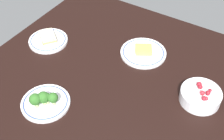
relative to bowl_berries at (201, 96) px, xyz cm
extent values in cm
cube|color=black|center=(-5.39, 39.03, -4.99)|extent=(110.10, 113.90, 4.00)
cylinder|color=silver|center=(0.00, 0.02, -0.45)|extent=(16.62, 16.62, 5.08)
torus|color=silver|center=(0.00, 0.02, 2.09)|extent=(16.75, 16.75, 0.80)
sphere|color=maroon|center=(-3.55, -2.10, 3.03)|extent=(1.88, 1.88, 1.88)
sphere|color=maroon|center=(0.07, -2.45, 3.06)|extent=(1.94, 1.94, 1.94)
sphere|color=#B2232D|center=(-1.21, -0.60, 3.10)|extent=(2.02, 2.02, 2.02)
sphere|color=#B2232D|center=(-3.09, -2.81, 2.93)|extent=(1.67, 1.67, 1.67)
sphere|color=maroon|center=(1.54, 1.30, 3.06)|extent=(1.93, 1.93, 1.93)
sphere|color=maroon|center=(2.05, -2.68, 2.79)|extent=(1.40, 1.40, 1.40)
sphere|color=maroon|center=(2.53, 2.14, 3.18)|extent=(2.17, 2.17, 2.17)
sphere|color=maroon|center=(-0.20, -2.52, 2.94)|extent=(1.71, 1.71, 1.71)
cylinder|color=silver|center=(-34.88, 52.53, -2.38)|extent=(20.02, 20.02, 1.21)
torus|color=#33478C|center=(-34.88, 52.53, -1.78)|extent=(18.12, 18.12, 0.50)
cylinder|color=#9EBC72|center=(-38.43, 53.94, -0.54)|extent=(1.70, 1.70, 2.48)
sphere|color=#2D6023|center=(-38.43, 53.94, 2.53)|extent=(4.87, 4.87, 4.87)
cylinder|color=#9EBC72|center=(-35.76, 52.13, -0.69)|extent=(1.69, 1.69, 2.17)
sphere|color=#2D6023|center=(-35.76, 52.13, 2.20)|extent=(4.84, 4.84, 4.84)
cylinder|color=#9EBC72|center=(-34.90, 51.18, -0.43)|extent=(1.20, 1.20, 2.69)
sphere|color=#2D6023|center=(-34.90, 51.18, 2.19)|extent=(3.42, 3.42, 3.42)
cylinder|color=#9EBC72|center=(-34.00, 48.68, -0.50)|extent=(1.48, 1.48, 2.55)
sphere|color=#2D6023|center=(-34.00, 48.68, 2.35)|extent=(4.22, 4.22, 4.22)
cylinder|color=silver|center=(13.81, 33.29, -2.36)|extent=(21.93, 21.93, 1.26)
torus|color=#33478C|center=(13.81, 33.29, -1.73)|extent=(19.80, 19.80, 0.50)
cube|color=#F2D14C|center=(13.81, 33.29, -0.30)|extent=(9.09, 9.72, 2.85)
cylinder|color=silver|center=(-3.19, 78.03, -2.26)|extent=(19.37, 19.37, 1.45)
torus|color=#33478C|center=(-3.19, 78.03, -1.53)|extent=(17.55, 17.55, 0.50)
cube|color=beige|center=(-3.19, 78.03, -0.93)|extent=(11.20, 11.72, 1.20)
cube|color=#E5B24C|center=(-3.19, 78.03, 0.07)|extent=(11.20, 11.72, 0.80)
cube|color=beige|center=(-3.19, 78.03, 1.07)|extent=(11.20, 11.72, 1.20)
camera|label=1|loc=(-89.66, -13.34, 94.50)|focal=49.58mm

